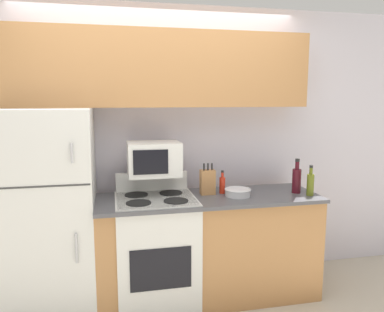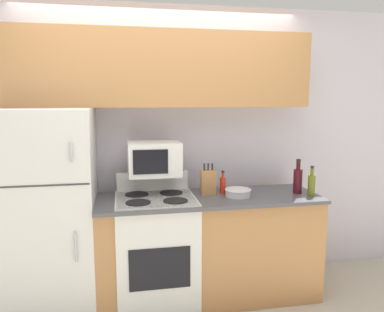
{
  "view_description": "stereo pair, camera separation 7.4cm",
  "coord_description": "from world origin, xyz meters",
  "px_view_note": "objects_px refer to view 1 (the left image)",
  "views": [
    {
      "loc": [
        -0.44,
        -2.68,
        1.73
      ],
      "look_at": [
        0.2,
        0.26,
        1.26
      ],
      "focal_mm": 35.0,
      "sensor_mm": 36.0,
      "label": 1
    },
    {
      "loc": [
        -0.37,
        -2.69,
        1.73
      ],
      "look_at": [
        0.2,
        0.26,
        1.26
      ],
      "focal_mm": 35.0,
      "sensor_mm": 36.0,
      "label": 2
    }
  ],
  "objects_px": {
    "stove": "(156,250)",
    "bottle_hot_sauce": "(222,184)",
    "microwave": "(154,159)",
    "knife_block": "(208,182)",
    "bottle_olive_oil": "(310,184)",
    "bowl": "(238,192)",
    "bottle_wine_red": "(297,179)",
    "refrigerator": "(51,213)"
  },
  "relations": [
    {
      "from": "stove",
      "to": "bottle_hot_sauce",
      "type": "relative_size",
      "value": 5.4
    },
    {
      "from": "microwave",
      "to": "knife_block",
      "type": "height_order",
      "value": "microwave"
    },
    {
      "from": "microwave",
      "to": "bottle_olive_oil",
      "type": "bearing_deg",
      "value": -12.18
    },
    {
      "from": "bowl",
      "to": "knife_block",
      "type": "bearing_deg",
      "value": 153.66
    },
    {
      "from": "bottle_wine_red",
      "to": "bottle_olive_oil",
      "type": "height_order",
      "value": "bottle_wine_red"
    },
    {
      "from": "stove",
      "to": "bottle_hot_sauce",
      "type": "height_order",
      "value": "bottle_hot_sauce"
    },
    {
      "from": "microwave",
      "to": "knife_block",
      "type": "distance_m",
      "value": 0.5
    },
    {
      "from": "stove",
      "to": "knife_block",
      "type": "bearing_deg",
      "value": 8.35
    },
    {
      "from": "stove",
      "to": "knife_block",
      "type": "distance_m",
      "value": 0.71
    },
    {
      "from": "refrigerator",
      "to": "bottle_olive_oil",
      "type": "relative_size",
      "value": 6.34
    },
    {
      "from": "refrigerator",
      "to": "bottle_wine_red",
      "type": "bearing_deg",
      "value": -3.45
    },
    {
      "from": "refrigerator",
      "to": "bottle_hot_sauce",
      "type": "xyz_separation_m",
      "value": [
        1.42,
        -0.01,
        0.16
      ]
    },
    {
      "from": "refrigerator",
      "to": "bowl",
      "type": "distance_m",
      "value": 1.53
    },
    {
      "from": "microwave",
      "to": "bottle_hot_sauce",
      "type": "bearing_deg",
      "value": -5.16
    },
    {
      "from": "bottle_wine_red",
      "to": "refrigerator",
      "type": "bearing_deg",
      "value": 176.55
    },
    {
      "from": "refrigerator",
      "to": "stove",
      "type": "bearing_deg",
      "value": -5.25
    },
    {
      "from": "refrigerator",
      "to": "bottle_hot_sauce",
      "type": "relative_size",
      "value": 8.25
    },
    {
      "from": "knife_block",
      "to": "bottle_olive_oil",
      "type": "height_order",
      "value": "knife_block"
    },
    {
      "from": "refrigerator",
      "to": "bowl",
      "type": "xyz_separation_m",
      "value": [
        1.52,
        -0.12,
        0.12
      ]
    },
    {
      "from": "bottle_olive_oil",
      "to": "bottle_hot_sauce",
      "type": "xyz_separation_m",
      "value": [
        -0.71,
        0.23,
        -0.02
      ]
    },
    {
      "from": "bottle_olive_oil",
      "to": "stove",
      "type": "bearing_deg",
      "value": 173.13
    },
    {
      "from": "bottle_hot_sauce",
      "to": "knife_block",
      "type": "bearing_deg",
      "value": -178.78
    },
    {
      "from": "knife_block",
      "to": "bottle_hot_sauce",
      "type": "distance_m",
      "value": 0.14
    },
    {
      "from": "bowl",
      "to": "bottle_olive_oil",
      "type": "relative_size",
      "value": 0.86
    },
    {
      "from": "refrigerator",
      "to": "bottle_hot_sauce",
      "type": "height_order",
      "value": "refrigerator"
    },
    {
      "from": "microwave",
      "to": "knife_block",
      "type": "relative_size",
      "value": 1.61
    },
    {
      "from": "stove",
      "to": "bottle_wine_red",
      "type": "xyz_separation_m",
      "value": [
        1.23,
        -0.05,
        0.55
      ]
    },
    {
      "from": "refrigerator",
      "to": "stove",
      "type": "distance_m",
      "value": 0.9
    },
    {
      "from": "refrigerator",
      "to": "microwave",
      "type": "height_order",
      "value": "refrigerator"
    },
    {
      "from": "refrigerator",
      "to": "bowl",
      "type": "height_order",
      "value": "refrigerator"
    },
    {
      "from": "refrigerator",
      "to": "knife_block",
      "type": "bearing_deg",
      "value": -0.4
    },
    {
      "from": "microwave",
      "to": "bowl",
      "type": "bearing_deg",
      "value": -14.03
    },
    {
      "from": "stove",
      "to": "bottle_olive_oil",
      "type": "xyz_separation_m",
      "value": [
        1.3,
        -0.16,
        0.54
      ]
    },
    {
      "from": "microwave",
      "to": "refrigerator",
      "type": "bearing_deg",
      "value": -176.82
    },
    {
      "from": "knife_block",
      "to": "bowl",
      "type": "relative_size",
      "value": 1.21
    },
    {
      "from": "knife_block",
      "to": "bottle_hot_sauce",
      "type": "height_order",
      "value": "knife_block"
    },
    {
      "from": "microwave",
      "to": "bottle_hot_sauce",
      "type": "distance_m",
      "value": 0.63
    },
    {
      "from": "bowl",
      "to": "stove",
      "type": "bearing_deg",
      "value": 175.98
    },
    {
      "from": "refrigerator",
      "to": "knife_block",
      "type": "xyz_separation_m",
      "value": [
        1.28,
        -0.01,
        0.19
      ]
    },
    {
      "from": "stove",
      "to": "microwave",
      "type": "height_order",
      "value": "microwave"
    },
    {
      "from": "microwave",
      "to": "knife_block",
      "type": "xyz_separation_m",
      "value": [
        0.45,
        -0.06,
        -0.21
      ]
    },
    {
      "from": "microwave",
      "to": "bottle_hot_sauce",
      "type": "xyz_separation_m",
      "value": [
        0.58,
        -0.05,
        -0.24
      ]
    }
  ]
}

